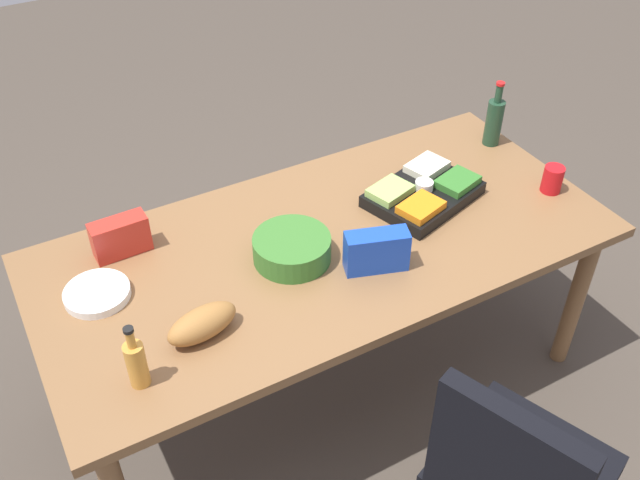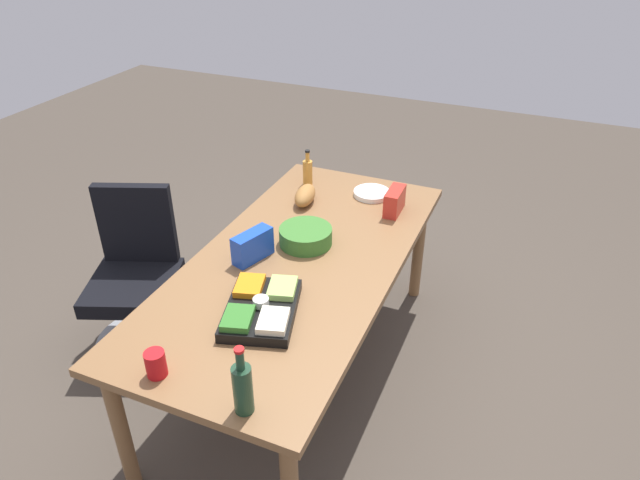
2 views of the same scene
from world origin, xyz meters
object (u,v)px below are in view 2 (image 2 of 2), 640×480
object	(u,v)px
veggie_tray	(261,308)
chip_bag_blue	(253,246)
wine_bottle	(243,387)
red_solo_cup	(156,364)
chip_bag_red	(395,201)
paper_plate_stack	(372,193)
salad_bowl	(306,236)
office_chair	(138,290)
bread_loaf	(305,195)
dressing_bottle	(308,172)
conference_table	(298,271)

from	to	relation	value
veggie_tray	chip_bag_blue	xyz separation A→B (m)	(-0.38, -0.25, 0.04)
wine_bottle	red_solo_cup	size ratio (longest dim) A/B	2.65
chip_bag_red	veggie_tray	bearing A→B (deg)	-13.24
paper_plate_stack	salad_bowl	bearing A→B (deg)	-12.21
chip_bag_red	paper_plate_stack	distance (m)	0.24
chip_bag_red	veggie_tray	size ratio (longest dim) A/B	0.41
salad_bowl	office_chair	bearing A→B (deg)	-74.01
office_chair	chip_bag_red	size ratio (longest dim) A/B	4.81
chip_bag_blue	bread_loaf	bearing A→B (deg)	-179.58
bread_loaf	red_solo_cup	world-z (taller)	red_solo_cup
veggie_tray	dressing_bottle	bearing A→B (deg)	-164.92
chip_bag_red	wine_bottle	bearing A→B (deg)	-2.32
conference_table	dressing_bottle	bearing A→B (deg)	-159.39
conference_table	bread_loaf	distance (m)	0.62
dressing_bottle	chip_bag_blue	xyz separation A→B (m)	(0.88, 0.09, -0.01)
chip_bag_blue	wine_bottle	bearing A→B (deg)	26.82
chip_bag_red	bread_loaf	bearing A→B (deg)	-78.97
wine_bottle	dressing_bottle	bearing A→B (deg)	-163.03
salad_bowl	wine_bottle	xyz separation A→B (m)	(1.11, 0.26, 0.07)
bread_loaf	wine_bottle	xyz separation A→B (m)	(1.52, 0.45, 0.06)
conference_table	paper_plate_stack	xyz separation A→B (m)	(-0.81, 0.12, 0.09)
conference_table	office_chair	world-z (taller)	office_chair
wine_bottle	office_chair	bearing A→B (deg)	-124.77
chip_bag_red	veggie_tray	world-z (taller)	chip_bag_red
red_solo_cup	veggie_tray	bearing A→B (deg)	157.69
paper_plate_stack	red_solo_cup	distance (m)	1.77
veggie_tray	paper_plate_stack	distance (m)	1.27
office_chair	salad_bowl	distance (m)	1.08
salad_bowl	chip_bag_blue	distance (m)	0.30
conference_table	dressing_bottle	size ratio (longest dim) A/B	9.15
conference_table	chip_bag_blue	bearing A→B (deg)	-68.60
conference_table	veggie_tray	bearing A→B (deg)	4.81
dressing_bottle	veggie_tray	bearing A→B (deg)	15.08
office_chair	chip_bag_red	world-z (taller)	office_chair
chip_bag_red	dressing_bottle	xyz separation A→B (m)	(-0.13, -0.60, 0.02)
conference_table	chip_bag_blue	distance (m)	0.27
veggie_tray	paper_plate_stack	bearing A→B (deg)	176.35
salad_bowl	chip_bag_red	bearing A→B (deg)	147.60
chip_bag_red	office_chair	bearing A→B (deg)	-58.38
paper_plate_stack	chip_bag_blue	bearing A→B (deg)	-20.16
chip_bag_red	salad_bowl	size ratio (longest dim) A/B	0.72
paper_plate_stack	red_solo_cup	size ratio (longest dim) A/B	2.00
office_chair	paper_plate_stack	xyz separation A→B (m)	(-0.93, 1.09, 0.41)
chip_bag_blue	paper_plate_stack	world-z (taller)	chip_bag_blue
bread_loaf	red_solo_cup	xyz separation A→B (m)	(1.50, 0.05, 0.01)
wine_bottle	red_solo_cup	world-z (taller)	wine_bottle
office_chair	chip_bag_red	bearing A→B (deg)	121.62
chip_bag_red	red_solo_cup	size ratio (longest dim) A/B	1.82
conference_table	veggie_tray	distance (m)	0.47
conference_table	wine_bottle	distance (m)	1.01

